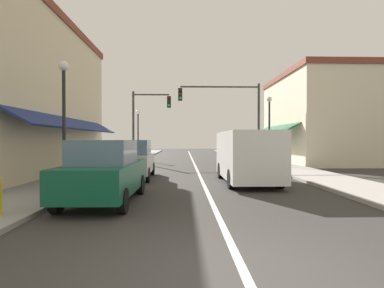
{
  "coord_description": "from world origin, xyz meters",
  "views": [
    {
      "loc": [
        -0.81,
        -3.85,
        1.78
      ],
      "look_at": [
        -0.29,
        14.65,
        1.53
      ],
      "focal_mm": 28.9,
      "sensor_mm": 36.0,
      "label": 1
    }
  ],
  "objects_px": {
    "street_lamp_left_near": "(64,102)",
    "street_lamp_left_far": "(138,126)",
    "traffic_signal_mast_arm": "(231,108)",
    "street_lamp_right_mid": "(269,119)",
    "traffic_signal_left_corner": "(146,116)",
    "parked_car_second_left": "(133,159)",
    "van_in_lane": "(247,155)",
    "parked_car_nearest_left": "(105,172)"
  },
  "relations": [
    {
      "from": "traffic_signal_mast_arm",
      "to": "traffic_signal_left_corner",
      "type": "bearing_deg",
      "value": 163.17
    },
    {
      "from": "parked_car_second_left",
      "to": "street_lamp_left_near",
      "type": "relative_size",
      "value": 0.9
    },
    {
      "from": "parked_car_nearest_left",
      "to": "street_lamp_left_near",
      "type": "bearing_deg",
      "value": 131.25
    },
    {
      "from": "parked_car_nearest_left",
      "to": "van_in_lane",
      "type": "bearing_deg",
      "value": 40.08
    },
    {
      "from": "traffic_signal_left_corner",
      "to": "street_lamp_left_near",
      "type": "height_order",
      "value": "traffic_signal_left_corner"
    },
    {
      "from": "van_in_lane",
      "to": "street_lamp_right_mid",
      "type": "xyz_separation_m",
      "value": [
        3.07,
        7.57,
        1.99
      ]
    },
    {
      "from": "street_lamp_left_far",
      "to": "van_in_lane",
      "type": "bearing_deg",
      "value": -65.89
    },
    {
      "from": "traffic_signal_mast_arm",
      "to": "street_lamp_left_far",
      "type": "bearing_deg",
      "value": 147.43
    },
    {
      "from": "van_in_lane",
      "to": "street_lamp_right_mid",
      "type": "height_order",
      "value": "street_lamp_right_mid"
    },
    {
      "from": "parked_car_nearest_left",
      "to": "street_lamp_right_mid",
      "type": "bearing_deg",
      "value": 56.44
    },
    {
      "from": "traffic_signal_left_corner",
      "to": "street_lamp_right_mid",
      "type": "distance_m",
      "value": 9.77
    },
    {
      "from": "parked_car_nearest_left",
      "to": "street_lamp_right_mid",
      "type": "xyz_separation_m",
      "value": [
        7.92,
        11.5,
        2.26
      ]
    },
    {
      "from": "street_lamp_left_near",
      "to": "street_lamp_left_far",
      "type": "xyz_separation_m",
      "value": [
        0.27,
        16.35,
        -0.11
      ]
    },
    {
      "from": "parked_car_nearest_left",
      "to": "traffic_signal_left_corner",
      "type": "bearing_deg",
      "value": 93.74
    },
    {
      "from": "traffic_signal_left_corner",
      "to": "parked_car_second_left",
      "type": "bearing_deg",
      "value": -86.38
    },
    {
      "from": "traffic_signal_mast_arm",
      "to": "traffic_signal_left_corner",
      "type": "relative_size",
      "value": 1.08
    },
    {
      "from": "street_lamp_left_near",
      "to": "street_lamp_right_mid",
      "type": "xyz_separation_m",
      "value": [
        9.98,
        9.07,
        0.02
      ]
    },
    {
      "from": "parked_car_nearest_left",
      "to": "traffic_signal_left_corner",
      "type": "xyz_separation_m",
      "value": [
        -0.77,
        15.94,
        2.84
      ]
    },
    {
      "from": "parked_car_second_left",
      "to": "street_lamp_left_far",
      "type": "bearing_deg",
      "value": 96.02
    },
    {
      "from": "van_in_lane",
      "to": "street_lamp_left_far",
      "type": "relative_size",
      "value": 1.17
    },
    {
      "from": "parked_car_second_left",
      "to": "traffic_signal_left_corner",
      "type": "xyz_separation_m",
      "value": [
        -0.66,
        10.47,
        2.84
      ]
    },
    {
      "from": "street_lamp_left_near",
      "to": "street_lamp_right_mid",
      "type": "height_order",
      "value": "street_lamp_right_mid"
    },
    {
      "from": "parked_car_nearest_left",
      "to": "van_in_lane",
      "type": "relative_size",
      "value": 0.8
    },
    {
      "from": "street_lamp_left_far",
      "to": "street_lamp_right_mid",
      "type": "bearing_deg",
      "value": -36.86
    },
    {
      "from": "parked_car_second_left",
      "to": "street_lamp_left_near",
      "type": "bearing_deg",
      "value": -124.05
    },
    {
      "from": "parked_car_nearest_left",
      "to": "traffic_signal_mast_arm",
      "type": "xyz_separation_m",
      "value": [
        5.75,
        13.97,
        3.23
      ]
    },
    {
      "from": "parked_car_nearest_left",
      "to": "street_lamp_left_near",
      "type": "xyz_separation_m",
      "value": [
        -2.06,
        2.43,
        2.24
      ]
    },
    {
      "from": "street_lamp_left_far",
      "to": "parked_car_nearest_left",
      "type": "bearing_deg",
      "value": -84.54
    },
    {
      "from": "street_lamp_left_near",
      "to": "street_lamp_left_far",
      "type": "height_order",
      "value": "street_lamp_left_near"
    },
    {
      "from": "traffic_signal_left_corner",
      "to": "street_lamp_right_mid",
      "type": "height_order",
      "value": "traffic_signal_left_corner"
    },
    {
      "from": "street_lamp_right_mid",
      "to": "van_in_lane",
      "type": "bearing_deg",
      "value": -112.1
    },
    {
      "from": "street_lamp_right_mid",
      "to": "parked_car_nearest_left",
      "type": "bearing_deg",
      "value": -124.54
    },
    {
      "from": "parked_car_nearest_left",
      "to": "street_lamp_left_far",
      "type": "height_order",
      "value": "street_lamp_left_far"
    },
    {
      "from": "parked_car_second_left",
      "to": "street_lamp_left_far",
      "type": "height_order",
      "value": "street_lamp_left_far"
    },
    {
      "from": "street_lamp_right_mid",
      "to": "traffic_signal_left_corner",
      "type": "bearing_deg",
      "value": 152.95
    },
    {
      "from": "traffic_signal_left_corner",
      "to": "street_lamp_left_near",
      "type": "bearing_deg",
      "value": -95.48
    },
    {
      "from": "traffic_signal_left_corner",
      "to": "street_lamp_right_mid",
      "type": "relative_size",
      "value": 1.21
    },
    {
      "from": "street_lamp_left_far",
      "to": "parked_car_second_left",
      "type": "bearing_deg",
      "value": -82.76
    },
    {
      "from": "traffic_signal_mast_arm",
      "to": "street_lamp_right_mid",
      "type": "xyz_separation_m",
      "value": [
        2.17,
        -2.47,
        -0.97
      ]
    },
    {
      "from": "traffic_signal_mast_arm",
      "to": "street_lamp_right_mid",
      "type": "relative_size",
      "value": 1.31
    },
    {
      "from": "traffic_signal_mast_arm",
      "to": "street_lamp_left_far",
      "type": "height_order",
      "value": "traffic_signal_mast_arm"
    },
    {
      "from": "street_lamp_left_near",
      "to": "parked_car_second_left",
      "type": "bearing_deg",
      "value": 57.17
    }
  ]
}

